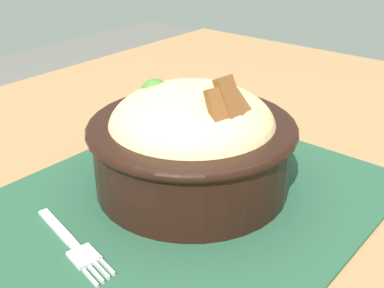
% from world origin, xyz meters
% --- Properties ---
extents(table, '(1.27, 0.99, 0.70)m').
position_xyz_m(table, '(0.00, 0.00, 0.64)').
color(table, olive).
rests_on(table, ground_plane).
extents(placemat, '(0.45, 0.35, 0.00)m').
position_xyz_m(placemat, '(0.03, -0.02, 0.70)').
color(placemat, '#1E422D').
rests_on(placemat, table).
extents(bowl, '(0.24, 0.24, 0.13)m').
position_xyz_m(bowl, '(-0.02, -0.03, 0.76)').
color(bowl, black).
rests_on(bowl, placemat).
extents(fork, '(0.04, 0.12, 0.00)m').
position_xyz_m(fork, '(0.13, -0.04, 0.71)').
color(fork, '#B6B6B6').
rests_on(fork, placemat).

